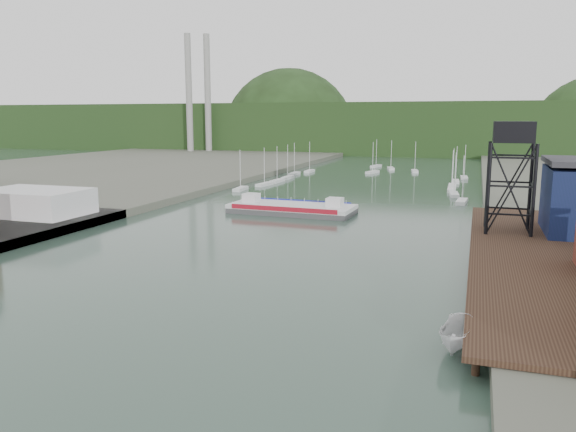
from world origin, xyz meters
The scene contains 9 objects.
ground centered at (0.00, 0.00, 0.00)m, with size 600.00×600.00×0.00m, color #2B4438.
east_pier centered at (37.00, 45.00, 1.90)m, with size 14.00×70.00×2.45m.
white_shed centered at (-44.00, 50.00, 3.85)m, with size 18.00×12.00×4.50m, color silver.
lift_tower centered at (35.00, 58.00, 15.65)m, with size 6.50×6.50×16.00m.
marina_sailboats centered at (0.08, 138.46, 0.35)m, with size 57.71×92.65×0.90m.
smokestacks centered at (-106.00, 232.50, 30.00)m, with size 11.20×8.20×60.00m.
distant_hills centered at (-3.98, 301.35, 10.38)m, with size 500.00×120.00×80.00m.
chain_ferry centered at (-3.96, 74.91, 1.01)m, with size 24.83×10.91×3.52m.
motorboat centered at (29.55, 16.11, 1.25)m, with size 2.43×6.46×2.50m, color silver.
Camera 1 is at (30.26, -29.05, 18.71)m, focal length 35.00 mm.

